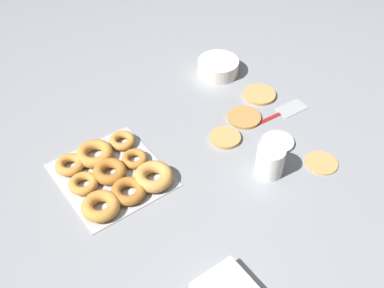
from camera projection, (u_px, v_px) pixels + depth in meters
name	position (u px, v px, depth m)	size (l,w,h in m)	color
ground_plane	(236.00, 149.00, 1.52)	(3.00, 3.00, 0.00)	gray
pancake_0	(244.00, 117.00, 1.62)	(0.11, 0.11, 0.01)	#B27F42
pancake_1	(278.00, 142.00, 1.53)	(0.10, 0.10, 0.01)	silver
pancake_2	(321.00, 162.00, 1.47)	(0.10, 0.10, 0.01)	tan
pancake_3	(226.00, 137.00, 1.55)	(0.10, 0.10, 0.01)	tan
pancake_4	(259.00, 95.00, 1.70)	(0.12, 0.12, 0.01)	tan
donut_tray	(113.00, 174.00, 1.42)	(0.32, 0.29, 0.04)	#ADAFB5
batter_bowl	(218.00, 67.00, 1.79)	(0.15, 0.15, 0.05)	silver
paper_cup	(270.00, 161.00, 1.42)	(0.08, 0.08, 0.09)	white
spatula	(286.00, 111.00, 1.65)	(0.07, 0.23, 0.01)	maroon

